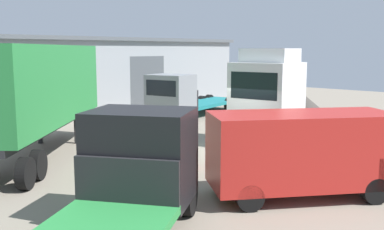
{
  "coord_description": "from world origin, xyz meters",
  "views": [
    {
      "loc": [
        -14.01,
        -10.83,
        4.09
      ],
      "look_at": [
        -1.71,
        0.89,
        1.6
      ],
      "focal_mm": 42.0,
      "sensor_mm": 36.0,
      "label": 1
    }
  ],
  "objects_px": {
    "container_trailer_green": "(34,88)",
    "oil_drum": "(188,155)",
    "delivery_van_red": "(307,151)",
    "gravel_pile": "(301,102)",
    "flatbed_truck_grey": "(182,97)",
    "tractor_unit_white": "(273,99)",
    "flatbed_truck_black": "(122,183)"
  },
  "relations": [
    {
      "from": "flatbed_truck_grey",
      "to": "gravel_pile",
      "type": "xyz_separation_m",
      "value": [
        7.06,
        -3.91,
        -0.6
      ]
    },
    {
      "from": "container_trailer_green",
      "to": "oil_drum",
      "type": "xyz_separation_m",
      "value": [
        2.96,
        -5.14,
        -2.24
      ]
    },
    {
      "from": "container_trailer_green",
      "to": "delivery_van_red",
      "type": "height_order",
      "value": "container_trailer_green"
    },
    {
      "from": "tractor_unit_white",
      "to": "delivery_van_red",
      "type": "xyz_separation_m",
      "value": [
        -5.45,
        -4.77,
        -0.64
      ]
    },
    {
      "from": "oil_drum",
      "to": "container_trailer_green",
      "type": "bearing_deg",
      "value": 119.92
    },
    {
      "from": "tractor_unit_white",
      "to": "flatbed_truck_grey",
      "type": "xyz_separation_m",
      "value": [
        2.36,
        7.93,
        -0.67
      ]
    },
    {
      "from": "flatbed_truck_grey",
      "to": "gravel_pile",
      "type": "distance_m",
      "value": 8.09
    },
    {
      "from": "container_trailer_green",
      "to": "flatbed_truck_black",
      "type": "relative_size",
      "value": 1.05
    },
    {
      "from": "tractor_unit_white",
      "to": "gravel_pile",
      "type": "bearing_deg",
      "value": -164.12
    },
    {
      "from": "flatbed_truck_grey",
      "to": "tractor_unit_white",
      "type": "bearing_deg",
      "value": 61.85
    },
    {
      "from": "delivery_van_red",
      "to": "gravel_pile",
      "type": "distance_m",
      "value": 17.29
    },
    {
      "from": "delivery_van_red",
      "to": "flatbed_truck_grey",
      "type": "xyz_separation_m",
      "value": [
        7.81,
        12.71,
        -0.03
      ]
    },
    {
      "from": "flatbed_truck_black",
      "to": "container_trailer_green",
      "type": "bearing_deg",
      "value": 42.84
    },
    {
      "from": "flatbed_truck_grey",
      "to": "oil_drum",
      "type": "xyz_separation_m",
      "value": [
        -7.83,
        -8.11,
        -0.83
      ]
    },
    {
      "from": "delivery_van_red",
      "to": "flatbed_truck_black",
      "type": "xyz_separation_m",
      "value": [
        -5.33,
        1.39,
        -0.03
      ]
    },
    {
      "from": "container_trailer_green",
      "to": "gravel_pile",
      "type": "height_order",
      "value": "container_trailer_green"
    },
    {
      "from": "container_trailer_green",
      "to": "oil_drum",
      "type": "bearing_deg",
      "value": -102.65
    },
    {
      "from": "flatbed_truck_black",
      "to": "oil_drum",
      "type": "xyz_separation_m",
      "value": [
        5.32,
        3.2,
        -0.83
      ]
    },
    {
      "from": "gravel_pile",
      "to": "delivery_van_red",
      "type": "bearing_deg",
      "value": -149.4
    },
    {
      "from": "flatbed_truck_black",
      "to": "flatbed_truck_grey",
      "type": "bearing_deg",
      "value": 9.31
    },
    {
      "from": "flatbed_truck_grey",
      "to": "oil_drum",
      "type": "bearing_deg",
      "value": 34.42
    },
    {
      "from": "flatbed_truck_grey",
      "to": "oil_drum",
      "type": "relative_size",
      "value": 9.27
    },
    {
      "from": "flatbed_truck_grey",
      "to": "gravel_pile",
      "type": "bearing_deg",
      "value": 139.42
    },
    {
      "from": "tractor_unit_white",
      "to": "flatbed_truck_black",
      "type": "xyz_separation_m",
      "value": [
        -10.79,
        -3.38,
        -0.67
      ]
    },
    {
      "from": "container_trailer_green",
      "to": "gravel_pile",
      "type": "xyz_separation_m",
      "value": [
        17.85,
        -0.94,
        -2.01
      ]
    },
    {
      "from": "flatbed_truck_grey",
      "to": "gravel_pile",
      "type": "height_order",
      "value": "flatbed_truck_grey"
    },
    {
      "from": "tractor_unit_white",
      "to": "oil_drum",
      "type": "relative_size",
      "value": 7.8
    },
    {
      "from": "delivery_van_red",
      "to": "flatbed_truck_black",
      "type": "height_order",
      "value": "flatbed_truck_black"
    },
    {
      "from": "container_trailer_green",
      "to": "delivery_van_red",
      "type": "relative_size",
      "value": 1.64
    },
    {
      "from": "container_trailer_green",
      "to": "oil_drum",
      "type": "relative_size",
      "value": 9.92
    },
    {
      "from": "tractor_unit_white",
      "to": "oil_drum",
      "type": "distance_m",
      "value": 5.67
    },
    {
      "from": "flatbed_truck_black",
      "to": "gravel_pile",
      "type": "relative_size",
      "value": 2.56
    }
  ]
}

